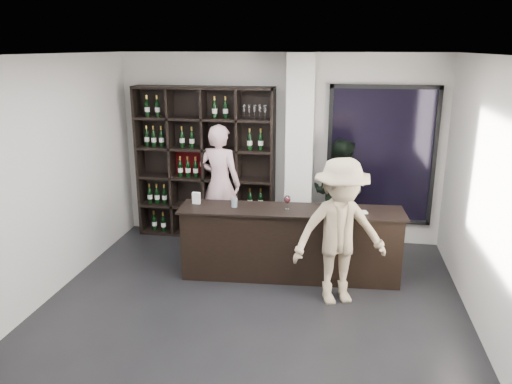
% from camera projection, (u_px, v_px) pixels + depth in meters
% --- Properties ---
extents(floor, '(5.00, 5.50, 0.01)m').
position_uv_depth(floor, '(247.00, 323.00, 5.59)').
color(floor, black).
rests_on(floor, ground).
extents(wine_shelf, '(2.20, 0.35, 2.40)m').
position_uv_depth(wine_shelf, '(205.00, 164.00, 7.87)').
color(wine_shelf, black).
rests_on(wine_shelf, floor).
extents(structural_column, '(0.40, 0.40, 2.90)m').
position_uv_depth(structural_column, '(300.00, 153.00, 7.46)').
color(structural_column, silver).
rests_on(structural_column, floor).
extents(glass_panel, '(1.60, 0.08, 2.10)m').
position_uv_depth(glass_panel, '(381.00, 156.00, 7.49)').
color(glass_panel, black).
rests_on(glass_panel, floor).
extents(tasting_counter, '(2.91, 0.61, 0.95)m').
position_uv_depth(tasting_counter, '(290.00, 243.00, 6.59)').
color(tasting_counter, black).
rests_on(tasting_counter, floor).
extents(taster_pink, '(0.75, 0.57, 1.86)m').
position_uv_depth(taster_pink, '(220.00, 184.00, 7.74)').
color(taster_pink, '#FFC9D2').
rests_on(taster_pink, floor).
extents(taster_black, '(0.99, 0.88, 1.69)m').
position_uv_depth(taster_black, '(338.00, 195.00, 7.47)').
color(taster_black, black).
rests_on(taster_black, floor).
extents(customer, '(1.31, 1.03, 1.77)m').
position_uv_depth(customer, '(340.00, 232.00, 5.84)').
color(customer, tan).
rests_on(customer, floor).
extents(wine_glass, '(0.11, 0.11, 0.21)m').
position_uv_depth(wine_glass, '(287.00, 202.00, 6.42)').
color(wine_glass, white).
rests_on(wine_glass, tasting_counter).
extents(spit_cup, '(0.08, 0.08, 0.11)m').
position_uv_depth(spit_cup, '(234.00, 203.00, 6.53)').
color(spit_cup, silver).
rests_on(spit_cup, tasting_counter).
extents(napkin_stack, '(0.13, 0.13, 0.02)m').
position_uv_depth(napkin_stack, '(363.00, 212.00, 6.31)').
color(napkin_stack, white).
rests_on(napkin_stack, tasting_counter).
extents(card_stand, '(0.11, 0.06, 0.16)m').
position_uv_depth(card_stand, '(196.00, 198.00, 6.66)').
color(card_stand, white).
rests_on(card_stand, tasting_counter).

